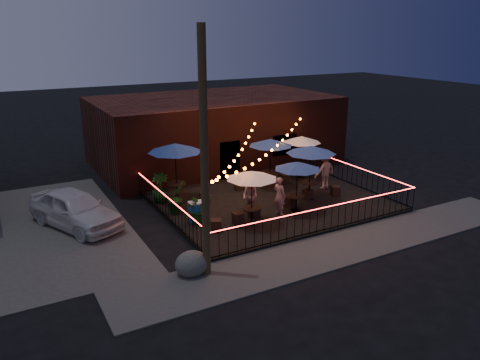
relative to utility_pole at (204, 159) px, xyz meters
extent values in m
plane|color=black|center=(5.40, 2.60, -4.00)|extent=(110.00, 110.00, 0.00)
cube|color=black|center=(5.40, 4.60, -3.92)|extent=(10.00, 8.00, 0.15)
cube|color=#42403D|center=(5.40, -0.65, -3.98)|extent=(18.00, 2.50, 0.05)
cube|color=#36150E|center=(6.40, 12.60, -2.00)|extent=(14.00, 8.00, 4.00)
cube|color=black|center=(5.40, 8.72, -2.90)|extent=(1.20, 0.24, 2.20)
cube|color=black|center=(8.90, 8.72, -2.40)|extent=(1.60, 0.24, 1.20)
cylinder|color=#3D3018|center=(0.00, 0.00, 0.00)|extent=(0.26, 0.26, 8.00)
cube|color=black|center=(5.40, 0.60, -3.77)|extent=(10.00, 0.04, 0.04)
cube|color=black|center=(5.40, 0.60, -2.85)|extent=(10.00, 0.04, 0.04)
cube|color=#FF2A29|center=(5.40, 0.60, -2.82)|extent=(10.00, 0.03, 0.02)
cube|color=black|center=(0.40, 4.60, -3.77)|extent=(0.04, 8.00, 0.04)
cube|color=black|center=(0.40, 4.60, -2.85)|extent=(0.04, 8.00, 0.04)
cube|color=#FF2A29|center=(0.40, 4.60, -2.82)|extent=(0.03, 8.00, 0.02)
cube|color=black|center=(10.40, 4.60, -3.77)|extent=(0.04, 8.00, 0.04)
cube|color=black|center=(10.40, 4.60, -2.85)|extent=(0.04, 8.00, 0.04)
cube|color=#FF2A29|center=(10.40, 4.60, -2.82)|extent=(0.03, 8.00, 0.02)
cylinder|color=black|center=(3.26, 2.64, -3.84)|extent=(0.42, 0.42, 0.03)
cylinder|color=black|center=(3.26, 2.64, -3.50)|extent=(0.06, 0.06, 0.68)
cylinder|color=black|center=(3.26, 2.64, -3.15)|extent=(0.76, 0.76, 0.04)
cylinder|color=black|center=(3.26, 2.64, -2.72)|extent=(0.04, 0.04, 2.27)
cone|color=silver|center=(3.26, 2.64, -1.72)|extent=(2.45, 2.45, 0.33)
cylinder|color=black|center=(1.62, 6.78, -3.83)|extent=(0.50, 0.50, 0.03)
cylinder|color=black|center=(1.62, 6.78, -3.43)|extent=(0.07, 0.07, 0.82)
cylinder|color=black|center=(1.62, 6.78, -3.01)|extent=(0.91, 0.91, 0.05)
cylinder|color=black|center=(1.62, 6.78, -2.49)|extent=(0.05, 0.05, 2.72)
cone|color=navy|center=(1.62, 6.78, -1.30)|extent=(3.02, 3.02, 0.40)
cylinder|color=black|center=(5.74, 2.98, -3.84)|extent=(0.41, 0.41, 0.03)
cylinder|color=black|center=(5.74, 2.98, -3.51)|extent=(0.06, 0.06, 0.67)
cylinder|color=black|center=(5.74, 2.98, -3.16)|extent=(0.74, 0.74, 0.04)
cylinder|color=black|center=(5.74, 2.98, -2.74)|extent=(0.04, 0.04, 2.23)
cone|color=navy|center=(5.74, 2.98, -1.76)|extent=(2.43, 2.43, 0.33)
cylinder|color=black|center=(6.64, 6.56, -3.83)|extent=(0.45, 0.45, 0.03)
cylinder|color=black|center=(6.64, 6.56, -3.48)|extent=(0.06, 0.06, 0.73)
cylinder|color=black|center=(6.64, 6.56, -3.10)|extent=(0.81, 0.81, 0.04)
cylinder|color=black|center=(6.64, 6.56, -2.64)|extent=(0.04, 0.04, 2.43)
cone|color=navy|center=(6.64, 6.56, -1.57)|extent=(2.72, 2.72, 0.35)
cylinder|color=black|center=(7.25, 4.04, -3.83)|extent=(0.47, 0.47, 0.03)
cylinder|color=black|center=(7.25, 4.04, -3.46)|extent=(0.06, 0.06, 0.76)
cylinder|color=black|center=(7.25, 4.04, -3.07)|extent=(0.85, 0.85, 0.04)
cylinder|color=black|center=(7.25, 4.04, -2.58)|extent=(0.05, 0.05, 2.54)
cone|color=navy|center=(7.25, 4.04, -1.47)|extent=(2.66, 2.66, 0.37)
cylinder|color=black|center=(8.86, 6.96, -3.84)|extent=(0.41, 0.41, 0.03)
cylinder|color=black|center=(8.86, 6.96, -3.50)|extent=(0.06, 0.06, 0.67)
cylinder|color=black|center=(8.86, 6.96, -3.16)|extent=(0.75, 0.75, 0.04)
cylinder|color=black|center=(8.86, 6.96, -2.73)|extent=(0.04, 0.04, 2.25)
cone|color=silver|center=(8.86, 6.96, -1.74)|extent=(2.07, 2.07, 0.33)
cube|color=black|center=(1.67, 2.69, -3.60)|extent=(0.55, 0.55, 0.50)
cube|color=black|center=(2.79, 2.95, -3.61)|extent=(0.43, 0.43, 0.48)
cube|color=black|center=(1.77, 6.51, -3.61)|extent=(0.44, 0.44, 0.48)
cube|color=black|center=(2.69, 6.13, -3.64)|extent=(0.45, 0.45, 0.42)
cube|color=black|center=(3.75, 3.28, -3.61)|extent=(0.49, 0.49, 0.48)
cube|color=black|center=(5.81, 3.52, -3.60)|extent=(0.47, 0.47, 0.50)
cube|color=black|center=(4.90, 6.69, -3.61)|extent=(0.50, 0.50, 0.47)
cube|color=black|center=(6.60, 6.46, -3.60)|extent=(0.53, 0.53, 0.50)
cube|color=black|center=(7.12, 4.01, -3.62)|extent=(0.47, 0.47, 0.45)
cube|color=black|center=(8.59, 3.74, -3.62)|extent=(0.48, 0.48, 0.46)
cube|color=black|center=(7.46, 6.50, -3.61)|extent=(0.41, 0.41, 0.48)
cube|color=black|center=(9.51, 7.16, -3.63)|extent=(0.49, 0.49, 0.45)
imported|color=#E2A690|center=(4.86, 3.00, -3.00)|extent=(0.56, 0.71, 1.70)
imported|color=tan|center=(3.82, 3.73, -3.07)|extent=(0.80, 0.91, 1.56)
imported|color=#E1A88F|center=(8.80, 4.87, -2.88)|extent=(1.31, 0.84, 1.93)
imported|color=#0D390B|center=(1.45, 3.91, -3.21)|extent=(1.15, 1.00, 1.28)
imported|color=#193C0B|center=(1.03, 5.30, -3.13)|extent=(0.93, 0.82, 1.45)
imported|color=#133A13|center=(0.87, 6.97, -3.17)|extent=(1.00, 1.00, 1.36)
cube|color=blue|center=(1.43, 4.02, -3.44)|extent=(0.63, 0.46, 0.81)
cube|color=silver|center=(1.43, 4.02, -3.02)|extent=(0.68, 0.50, 0.05)
ellipsoid|color=#3F403B|center=(-0.45, 0.21, -3.61)|extent=(1.02, 0.87, 0.79)
imported|color=silver|center=(-3.06, 6.25, -3.22)|extent=(3.56, 4.95, 1.57)
camera|label=1|loc=(-5.77, -12.74, 3.78)|focal=35.00mm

